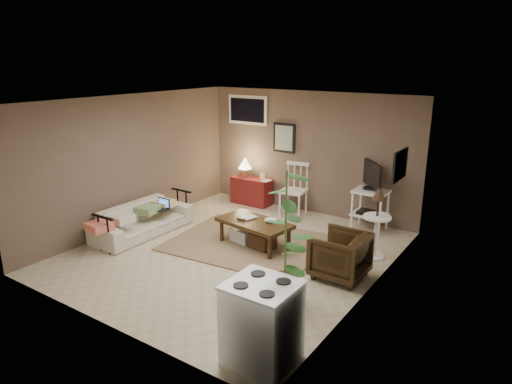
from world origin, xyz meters
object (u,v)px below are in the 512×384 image
Objects in this scene: tv_stand at (371,195)px; potted_plant at (286,234)px; red_console at (251,188)px; side_table at (377,215)px; stove at (262,323)px; coffee_table at (254,231)px; sofa at (142,215)px; armchair at (340,253)px; spindle_chair at (294,191)px.

tv_stand is 0.71× the size of potted_plant.
potted_plant reaches higher than red_console.
side_table reaches higher than stove.
side_table is 1.29× the size of stove.
coffee_table is at bearing 136.08° from potted_plant.
tv_stand is (2.65, -0.10, 0.32)m from red_console.
potted_plant reaches higher than sofa.
stove reaches higher than armchair.
sofa is 4.05m from tv_stand.
tv_stand is (3.24, 2.42, 0.30)m from sofa.
sofa is 3.58m from armchair.
tv_stand is 3.08m from potted_plant.
side_table is at bearing 88.74° from stove.
tv_stand is at bearing 53.61° from coffee_table.
tv_stand reaches higher than spindle_chair.
stove is (3.09, -4.28, 0.10)m from red_console.
tv_stand is at bearing -170.18° from armchair.
side_table reaches higher than coffee_table.
coffee_table is at bearing 125.84° from stove.
side_table is at bearing -65.08° from tv_stand.
side_table reaches higher than red_console.
red_console is at bearing -124.56° from armchair.
side_table is at bearing -20.77° from red_console.
potted_plant is (-0.27, -1.07, 0.58)m from armchair.
spindle_chair reaches higher than stove.
potted_plant is (1.61, -3.06, 0.46)m from spindle_chair.
red_console is (0.59, 2.52, -0.02)m from sofa.
stove is at bearing -64.40° from spindle_chair.
stove is (3.68, -1.77, 0.08)m from sofa.
potted_plant is at bearing -13.28° from armchair.
side_table is (0.51, -1.10, 0.04)m from tv_stand.
coffee_table is 2.00m from potted_plant.
side_table reaches higher than sofa.
stove is (0.12, -2.18, 0.08)m from armchair.
side_table reaches higher than spindle_chair.
coffee_table is 2.23m from tv_stand.
stove reaches higher than coffee_table.
potted_plant reaches higher than stove.
potted_plant reaches higher than tv_stand.
spindle_chair is 0.82× the size of tv_stand.
red_console is 1.11m from spindle_chair.
armchair is 0.82× the size of stove.
tv_stand reaches higher than red_console.
sofa is 3.99m from side_table.
sofa is 1.04× the size of potted_plant.
spindle_chair is 1.57m from tv_stand.
potted_plant is at bearing -49.55° from red_console.
tv_stand reaches higher than side_table.
spindle_chair is at bearing -5.81° from red_console.
sofa is at bearing 154.38° from stove.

